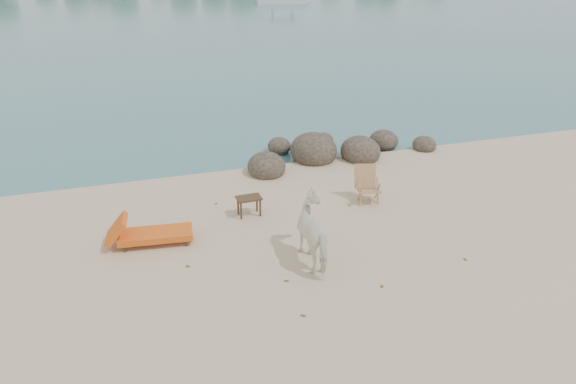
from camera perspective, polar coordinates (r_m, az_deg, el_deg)
name	(u,v)px	position (r m, az deg, el deg)	size (l,w,h in m)	color
boulders	(329,152)	(17.46, 4.14, 4.06)	(6.33, 2.85, 1.08)	#322D21
cow	(318,234)	(11.72, 3.05, -4.24)	(0.74, 1.63, 1.38)	white
side_table	(249,207)	(13.83, -3.97, -1.56)	(0.60, 0.39, 0.48)	#372A16
lounge_chair	(155,232)	(12.90, -13.34, -3.96)	(2.05, 0.72, 0.61)	orange
deck_chair	(369,187)	(14.53, 8.25, 0.55)	(0.60, 0.65, 0.93)	tan
dead_leaves	(282,275)	(11.61, -0.60, -8.45)	(6.72, 6.96, 0.00)	brown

